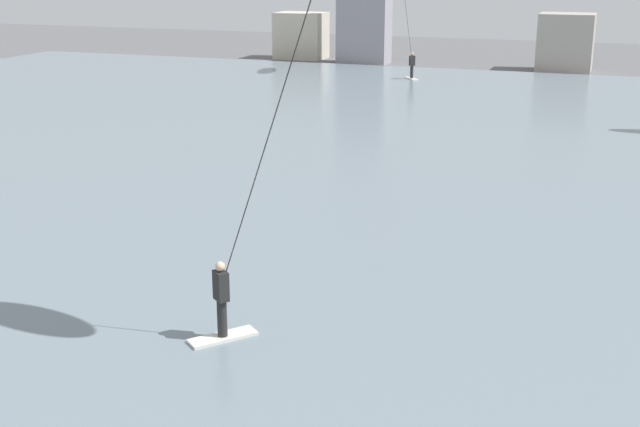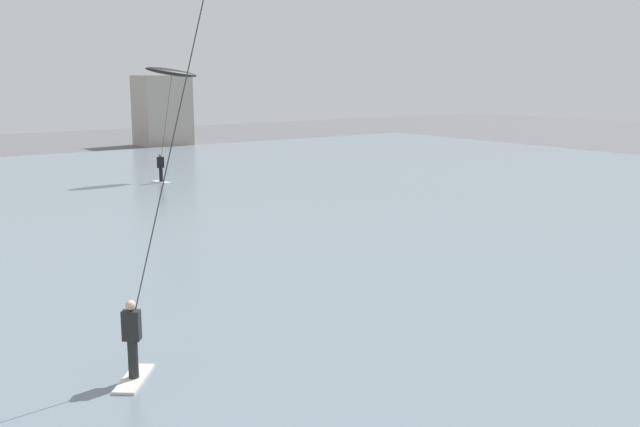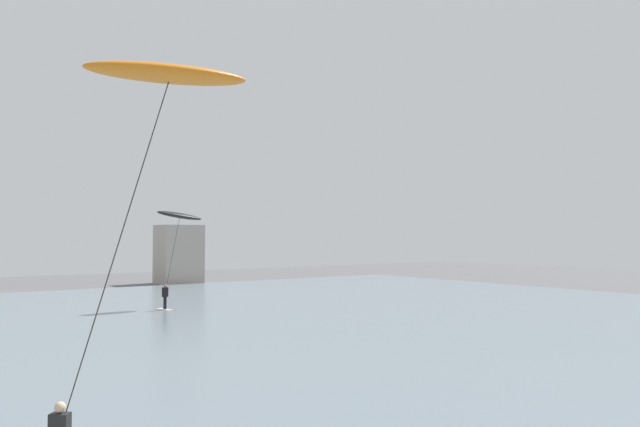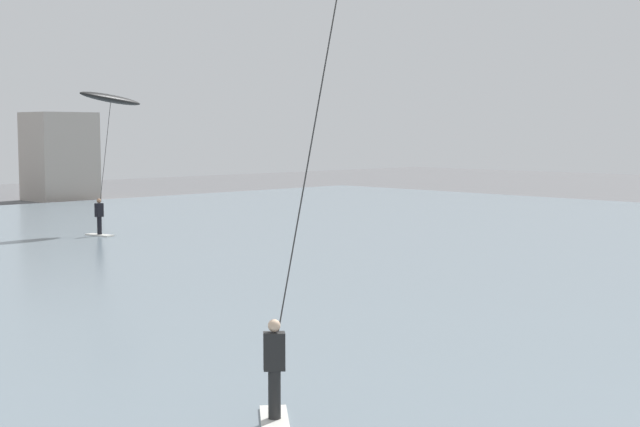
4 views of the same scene
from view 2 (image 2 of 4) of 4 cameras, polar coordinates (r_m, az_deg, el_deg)
name	(u,v)px [view 2 (image 2 of 4)]	position (r m, az deg, el deg)	size (l,w,h in m)	color
water_bay	(79,217)	(32.91, -18.35, -0.25)	(84.00, 52.00, 0.10)	slate
kitesurfer_black	(171,81)	(42.89, -11.60, 10.11)	(3.45, 2.57, 6.55)	silver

